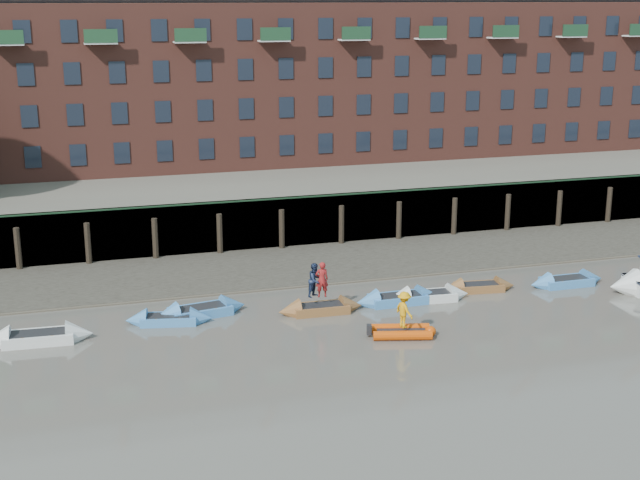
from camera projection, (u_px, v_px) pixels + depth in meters
name	position (u px, v px, depth m)	size (l,w,h in m)	color
ground	(454.00, 381.00, 37.50)	(220.00, 220.00, 0.00)	#5B564E
foreshore	(329.00, 263.00, 54.14)	(110.00, 8.00, 0.50)	#3D382F
mud_band	(346.00, 279.00, 51.00)	(110.00, 1.60, 0.10)	#4C4336
river_wall	(309.00, 221.00, 57.77)	(110.00, 1.23, 3.30)	#2D2A26
bank_terrace	(262.00, 180.00, 70.36)	(110.00, 28.00, 3.20)	#5E594D
apartment_terrace	(257.00, 34.00, 68.31)	(80.60, 15.56, 20.98)	brown
rowboat_0	(39.00, 338.00, 41.59)	(5.05, 1.71, 1.45)	silver
rowboat_1	(169.00, 319.00, 44.05)	(4.39, 2.04, 1.23)	#3F7EBD
rowboat_2	(200.00, 311.00, 45.10)	(4.97, 2.20, 1.39)	#3F7EBD
rowboat_3	(321.00, 309.00, 45.53)	(4.44, 1.42, 1.28)	brown
rowboat_4	(398.00, 299.00, 46.94)	(4.69, 1.40, 1.36)	#3F7EBD
rowboat_5	(428.00, 296.00, 47.40)	(4.57, 1.62, 1.30)	silver
rowboat_6	(479.00, 287.00, 48.96)	(4.17, 1.63, 1.18)	brown
rowboat_7	(567.00, 281.00, 49.86)	(4.47, 1.30, 1.30)	#3F7EBD
rib_tender	(404.00, 332.00, 42.39)	(3.14, 2.08, 0.53)	#CF4407
person_rower_a	(322.00, 280.00, 45.14)	(0.67, 0.44, 1.85)	maroon
person_rower_b	(315.00, 280.00, 45.18)	(0.86, 0.67, 1.77)	#19233F
person_rib_crew	(404.00, 310.00, 42.01)	(1.14, 0.65, 1.76)	orange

